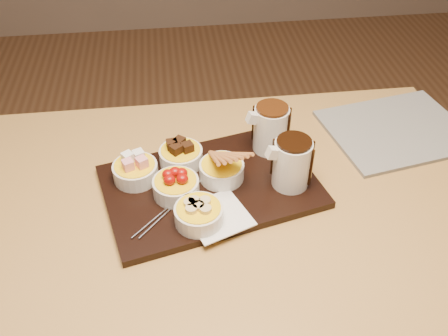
{
  "coord_description": "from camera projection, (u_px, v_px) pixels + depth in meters",
  "views": [
    {
      "loc": [
        -0.1,
        -0.77,
        1.52
      ],
      "look_at": [
        0.0,
        0.04,
        0.81
      ],
      "focal_mm": 40.0,
      "sensor_mm": 36.0,
      "label": 1
    }
  ],
  "objects": [
    {
      "name": "pitcher_milk_chocolate",
      "position": [
        271.0,
        129.0,
        1.16
      ],
      "size": [
        0.1,
        0.1,
        0.11
      ],
      "primitive_type": "cylinder",
      "rotation": [
        0.0,
        0.0,
        0.23
      ],
      "color": "silver",
      "rests_on": "serving_board"
    },
    {
      "name": "newspaper",
      "position": [
        396.0,
        130.0,
        1.28
      ],
      "size": [
        0.39,
        0.33,
        0.01
      ],
      "primitive_type": "cube",
      "rotation": [
        0.0,
        0.0,
        0.18
      ],
      "color": "beige",
      "rests_on": "dining_table"
    },
    {
      "name": "fondue_skewers",
      "position": [
        175.0,
        201.0,
        1.06
      ],
      "size": [
        0.21,
        0.2,
        0.01
      ],
      "primitive_type": null,
      "rotation": [
        0.0,
        0.0,
        -0.78
      ],
      "color": "silver",
      "rests_on": "serving_board"
    },
    {
      "name": "pitcher_dark_chocolate",
      "position": [
        292.0,
        164.0,
        1.07
      ],
      "size": [
        0.1,
        0.1,
        0.11
      ],
      "primitive_type": "cylinder",
      "rotation": [
        0.0,
        0.0,
        0.23
      ],
      "color": "silver",
      "rests_on": "serving_board"
    },
    {
      "name": "bowl_bananas",
      "position": [
        199.0,
        215.0,
        1.01
      ],
      "size": [
        0.1,
        0.1,
        0.04
      ],
      "primitive_type": "cylinder",
      "color": "silver",
      "rests_on": "serving_board"
    },
    {
      "name": "serving_board",
      "position": [
        211.0,
        186.0,
        1.11
      ],
      "size": [
        0.52,
        0.4,
        0.02
      ],
      "primitive_type": "cube",
      "rotation": [
        0.0,
        0.0,
        0.23
      ],
      "color": "black",
      "rests_on": "dining_table"
    },
    {
      "name": "bowl_biscotti",
      "position": [
        222.0,
        171.0,
        1.11
      ],
      "size": [
        0.1,
        0.1,
        0.04
      ],
      "primitive_type": "cylinder",
      "color": "silver",
      "rests_on": "serving_board"
    },
    {
      "name": "bowl_marshmallows",
      "position": [
        136.0,
        172.0,
        1.11
      ],
      "size": [
        0.1,
        0.1,
        0.04
      ],
      "primitive_type": "cylinder",
      "color": "silver",
      "rests_on": "serving_board"
    },
    {
      "name": "dining_table",
      "position": [
        226.0,
        231.0,
        1.15
      ],
      "size": [
        1.2,
        0.8,
        0.75
      ],
      "color": "#B08441",
      "rests_on": "ground"
    },
    {
      "name": "bowl_cake",
      "position": [
        181.0,
        157.0,
        1.15
      ],
      "size": [
        0.1,
        0.1,
        0.04
      ],
      "primitive_type": "cylinder",
      "color": "silver",
      "rests_on": "serving_board"
    },
    {
      "name": "napkin",
      "position": [
        218.0,
        216.0,
        1.03
      ],
      "size": [
        0.16,
        0.16,
        0.0
      ],
      "primitive_type": "cube",
      "rotation": [
        0.0,
        0.0,
        0.37
      ],
      "color": "white",
      "rests_on": "serving_board"
    },
    {
      "name": "bowl_strawberries",
      "position": [
        176.0,
        187.0,
        1.07
      ],
      "size": [
        0.1,
        0.1,
        0.04
      ],
      "primitive_type": "cylinder",
      "color": "silver",
      "rests_on": "serving_board"
    }
  ]
}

